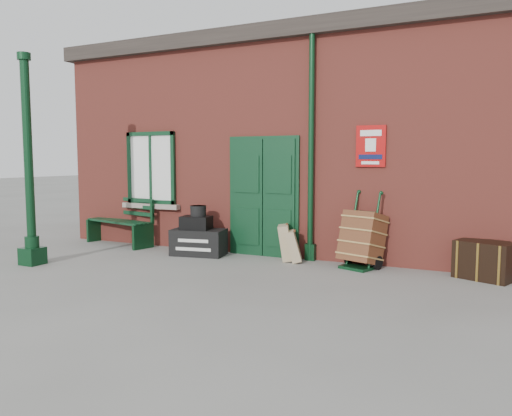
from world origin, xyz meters
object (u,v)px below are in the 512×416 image
Objects in this scene: bench at (122,220)px; houdini_trunk at (199,242)px; porter_trolley at (362,239)px; dark_trunk at (485,260)px.

bench reaches higher than houdini_trunk.
porter_trolley reaches higher than dark_trunk.
bench is 1.76× the size of houdini_trunk.
porter_trolley is at bearing -157.71° from dark_trunk.
porter_trolley reaches higher than bench.
houdini_trunk is at bearing -155.97° from porter_trolley.
houdini_trunk is 0.78× the size of porter_trolley.
bench is at bearing -159.04° from dark_trunk.
porter_trolley is (5.24, -0.10, -0.03)m from bench.
houdini_trunk is at bearing -155.33° from dark_trunk.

